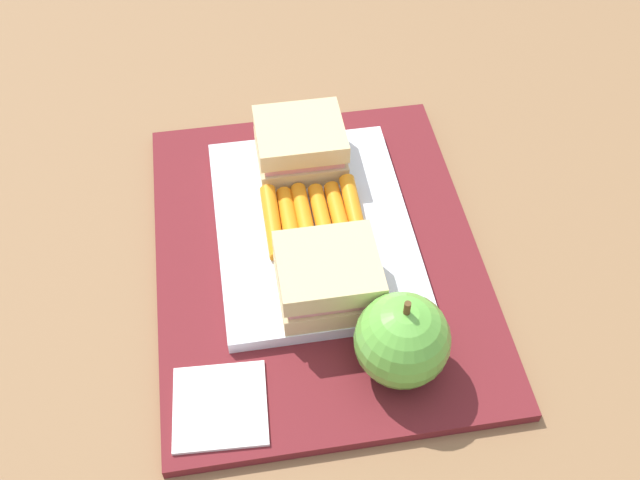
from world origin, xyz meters
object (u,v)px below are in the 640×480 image
sandwich_half_left (300,144)px  paper_napkin (220,406)px  sandwich_half_right (328,277)px  apple (402,340)px  carrot_sticks_bundle (313,217)px  food_tray (313,227)px

sandwich_half_left → paper_napkin: 0.26m
sandwich_half_right → apple: (0.07, 0.04, 0.00)m
apple → sandwich_half_right: bearing=-147.1°
paper_napkin → carrot_sticks_bundle: bearing=149.1°
carrot_sticks_bundle → apple: apple is taller
sandwich_half_left → paper_napkin: size_ratio=1.14×
carrot_sticks_bundle → apple: bearing=16.8°
sandwich_half_right → paper_napkin: (0.08, -0.10, -0.03)m
food_tray → sandwich_half_right: 0.08m
sandwich_half_left → paper_napkin: sandwich_half_left is taller
food_tray → sandwich_half_left: 0.08m
sandwich_half_left → apple: (0.22, 0.04, 0.00)m
carrot_sticks_bundle → apple: 0.15m
food_tray → paper_napkin: food_tray is taller
food_tray → carrot_sticks_bundle: size_ratio=2.66×
sandwich_half_left → carrot_sticks_bundle: size_ratio=0.93×
food_tray → carrot_sticks_bundle: bearing=15.3°
sandwich_half_right → carrot_sticks_bundle: sandwich_half_right is taller
sandwich_half_right → paper_napkin: sandwich_half_right is taller
carrot_sticks_bundle → sandwich_half_right: bearing=-0.1°
food_tray → apple: (0.15, 0.04, 0.03)m
food_tray → sandwich_half_left: (-0.08, 0.00, 0.03)m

